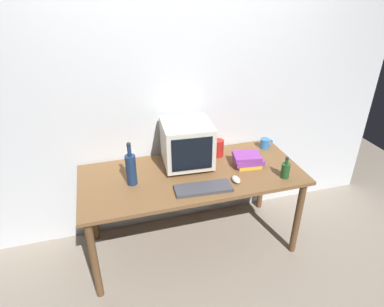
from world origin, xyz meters
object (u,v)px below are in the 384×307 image
at_px(keyboard, 203,188).
at_px(book_stack, 248,160).
at_px(bottle_tall, 131,169).
at_px(mug, 265,143).
at_px(metal_canister, 218,148).
at_px(computer_mouse, 236,179).
at_px(bottle_short, 285,170).
at_px(crt_monitor, 187,144).

distance_m(keyboard, book_stack, 0.51).
bearing_deg(book_stack, bottle_tall, 179.80).
relative_size(bottle_tall, mug, 2.89).
bearing_deg(mug, metal_canister, -177.24).
distance_m(mug, metal_canister, 0.46).
xyz_separation_m(bottle_tall, mug, (1.22, 0.24, -0.09)).
bearing_deg(mug, book_stack, -138.81).
height_order(bottle_tall, book_stack, bottle_tall).
xyz_separation_m(computer_mouse, bottle_short, (0.38, -0.05, 0.05)).
bearing_deg(metal_canister, keyboard, -121.93).
height_order(keyboard, bottle_tall, bottle_tall).
bearing_deg(keyboard, bottle_tall, 158.96).
bearing_deg(keyboard, bottle_short, 2.58).
relative_size(crt_monitor, book_stack, 1.62).
distance_m(keyboard, computer_mouse, 0.27).
bearing_deg(computer_mouse, book_stack, 47.29).
distance_m(bottle_tall, bottle_short, 1.17).
bearing_deg(book_stack, computer_mouse, -133.62).
distance_m(computer_mouse, metal_canister, 0.42).
relative_size(book_stack, metal_canister, 1.69).
xyz_separation_m(crt_monitor, mug, (0.75, 0.09, -0.15)).
distance_m(crt_monitor, keyboard, 0.42).
height_order(computer_mouse, mug, mug).
bearing_deg(computer_mouse, bottle_tall, 166.57).
relative_size(keyboard, book_stack, 1.66).
height_order(bottle_short, book_stack, bottle_short).
relative_size(computer_mouse, book_stack, 0.40).
xyz_separation_m(computer_mouse, metal_canister, (0.01, 0.42, 0.06)).
height_order(book_stack, mug, book_stack).
bearing_deg(book_stack, keyboard, -153.62).
bearing_deg(crt_monitor, metal_canister, 13.03).
height_order(crt_monitor, keyboard, crt_monitor).
relative_size(crt_monitor, keyboard, 0.98).
bearing_deg(mug, bottle_short, -99.21).
height_order(computer_mouse, bottle_tall, bottle_tall).
xyz_separation_m(bottle_short, metal_canister, (-0.38, 0.47, 0.01)).
relative_size(keyboard, mug, 3.50).
bearing_deg(mug, bottle_tall, -168.74).
bearing_deg(bottle_tall, bottle_short, -12.08).
bearing_deg(keyboard, computer_mouse, 11.18).
bearing_deg(bottle_short, computer_mouse, 172.49).
distance_m(keyboard, metal_canister, 0.53).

